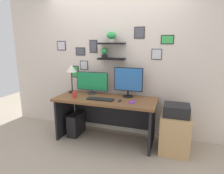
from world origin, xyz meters
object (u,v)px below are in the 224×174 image
Objects in this scene: desk_lamp at (71,70)px; pen_cup at (75,94)px; desk at (107,109)px; monitor_left at (92,82)px; monitor_right at (128,81)px; cell_phone at (132,102)px; printer at (176,110)px; computer_mouse at (120,100)px; keyboard at (100,99)px; computer_tower_left at (76,124)px; drawer_cabinet at (175,133)px.

desk_lamp is 5.24× the size of pen_cup.
desk is 2.84× the size of monitor_left.
monitor_right is (0.67, -0.00, 0.06)m from monitor_left.
printer is (0.66, 0.09, -0.09)m from cell_phone.
desk_lamp is at bearing 165.11° from computer_mouse.
keyboard is 0.53m from cell_phone.
computer_tower_left is at bearing -143.11° from monitor_left.
desk is 1.15m from printer.
monitor_left is 1.49× the size of computer_tower_left.
keyboard is 0.84× the size of desk_lamp.
pen_cup is at bearing -178.84° from computer_mouse.
printer is 1.79m from computer_tower_left.
pen_cup is 0.62m from computer_tower_left.
computer_mouse is at bearing -174.34° from printer.
keyboard is at bearing -22.86° from desk_lamp.
desk_lamp is 1.38× the size of printer.
desk_lamp is at bearing -173.58° from monitor_left.
cell_phone is (0.81, -0.31, -0.20)m from monitor_left.
monitor_right is 0.86× the size of drawer_cabinet.
pen_cup is 0.25× the size of computer_tower_left.
cell_phone is at bearing -16.98° from desk.
desk_lamp is at bearing 132.70° from computer_tower_left.
computer_mouse is 0.99m from drawer_cabinet.
cell_phone is 1.00m from pen_cup.
computer_mouse is 0.20m from cell_phone.
desk_lamp reaches higher than computer_mouse.
desk_lamp reaches higher than pen_cup.
monitor_left is at bearing 171.45° from drawer_cabinet.
cell_phone is (0.53, 0.02, -0.01)m from keyboard.
monitor_left is 1.19× the size of monitor_right.
drawer_cabinet is at bearing -1.09° from computer_tower_left.
desk_lamp is 1.30m from cell_phone.
monitor_right is 3.59× the size of cell_phone.
keyboard is 1.28m from drawer_cabinet.
drawer_cabinet is 1.53× the size of printer.
printer is at bearing -15.40° from monitor_right.
cell_phone reaches higher than drawer_cabinet.
monitor_right is 0.96× the size of desk_lamp.
monitor_left reaches higher than computer_tower_left.
computer_mouse is at bearing -14.89° from desk_lamp.
monitor_right is at bearing 164.60° from drawer_cabinet.
keyboard is (-0.05, -0.17, 0.22)m from desk.
pen_cup reaches higher than desk.
drawer_cabinet is (0.80, -0.22, -0.73)m from monitor_right.
computer_tower_left is (-0.92, -0.19, -0.82)m from monitor_right.
desk is at bearing -9.31° from desk_lamp.
pen_cup reaches higher than cell_phone.
printer is (1.14, -0.06, 0.12)m from desk.
monitor_left reaches higher than cell_phone.
computer_mouse is at bearing -101.51° from monitor_right.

